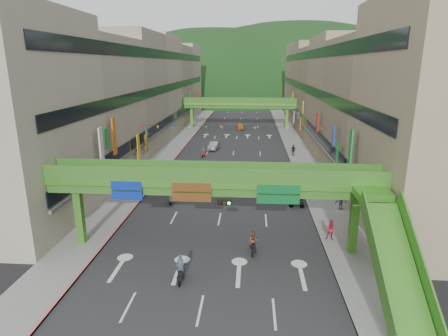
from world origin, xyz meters
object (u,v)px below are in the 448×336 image
Objects in this scene: scooter_rider_near at (181,270)px; car_silver at (214,146)px; car_yellow at (241,126)px; overpass_near at (224,191)px; scooter_rider_mid at (253,243)px; pedestrian_red at (331,232)px.

scooter_rider_near reaches higher than car_silver.
scooter_rider_near is 0.47× the size of car_yellow.
overpass_near reaches higher than scooter_rider_mid.
car_silver is (-1.84, 41.50, -0.25)m from scooter_rider_near.
pedestrian_red is at bearing -61.77° from car_silver.
scooter_rider_mid is 1.05× the size of pedestrian_red.
car_yellow is at bearing 92.68° from scooter_rider_mid.
scooter_rider_near is at bearing -121.36° from overpass_near.
overpass_near reaches higher than pedestrian_red.
scooter_rider_mid reaches higher than car_silver.
car_silver is at bearing 121.51° from pedestrian_red.
overpass_near is 59.11m from car_yellow.
pedestrian_red is at bearing -80.65° from car_yellow.
overpass_near reaches higher than car_silver.
pedestrian_red is at bearing 31.24° from scooter_rider_near.
overpass_near is 14.78× the size of scooter_rider_mid.
car_yellow is (-2.76, 58.96, -0.24)m from scooter_rider_mid.
overpass_near is at bearing 58.64° from scooter_rider_near.
scooter_rider_mid is 0.45× the size of car_silver.
overpass_near is at bearing -76.03° from car_silver.
overpass_near is 6.62× the size of car_silver.
scooter_rider_mid is 0.44× the size of car_yellow.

